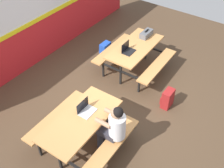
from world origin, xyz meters
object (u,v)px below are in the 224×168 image
object	(u,v)px
picnic_table_left	(81,125)
satchel_spare	(105,50)
laptop_silver	(86,110)
picnic_table_right	(135,52)
toolbox_grey	(146,34)
student_nearer	(113,126)
laptop_dark	(128,50)
backpack_dark	(167,99)

from	to	relation	value
picnic_table_left	satchel_spare	world-z (taller)	picnic_table_left
laptop_silver	picnic_table_left	bearing A→B (deg)	-168.43
picnic_table_right	toolbox_grey	xyz separation A→B (m)	(0.54, 0.01, 0.24)
picnic_table_left	student_nearer	bearing A→B (deg)	-67.50
laptop_silver	satchel_spare	distance (m)	2.79
picnic_table_right	satchel_spare	distance (m)	1.01
picnic_table_left	toolbox_grey	xyz separation A→B (m)	(3.08, 0.43, 0.24)
laptop_dark	laptop_silver	bearing A→B (deg)	-168.64
picnic_table_left	student_nearer	world-z (taller)	student_nearer
satchel_spare	picnic_table_left	bearing A→B (deg)	-152.13
picnic_table_right	satchel_spare	world-z (taller)	picnic_table_right
picnic_table_left	laptop_silver	xyz separation A→B (m)	(0.20, 0.04, 0.22)
student_nearer	toolbox_grey	size ratio (longest dim) A/B	3.02
picnic_table_right	laptop_silver	xyz separation A→B (m)	(-2.33, -0.38, 0.22)
student_nearer	picnic_table_right	bearing A→B (deg)	22.87
toolbox_grey	backpack_dark	xyz separation A→B (m)	(-1.20, -1.27, -0.60)
picnic_table_left	toolbox_grey	size ratio (longest dim) A/B	4.09
laptop_dark	backpack_dark	xyz separation A→B (m)	(-0.36, -1.29, -0.57)
picnic_table_right	backpack_dark	bearing A→B (deg)	-117.35
picnic_table_right	laptop_silver	size ratio (longest dim) A/B	5.05
picnic_table_left	toolbox_grey	bearing A→B (deg)	7.98
laptop_silver	laptop_dark	xyz separation A→B (m)	(2.04, 0.41, 0.00)
picnic_table_right	student_nearer	world-z (taller)	student_nearer
laptop_silver	toolbox_grey	size ratio (longest dim) A/B	0.81
backpack_dark	laptop_silver	bearing A→B (deg)	152.30
laptop_dark	student_nearer	bearing A→B (deg)	-153.53
laptop_dark	toolbox_grey	world-z (taller)	laptop_dark
picnic_table_left	laptop_silver	distance (m)	0.30
picnic_table_right	toolbox_grey	world-z (taller)	toolbox_grey
laptop_silver	backpack_dark	distance (m)	1.98
laptop_dark	toolbox_grey	size ratio (longest dim) A/B	0.81
laptop_silver	laptop_dark	world-z (taller)	same
satchel_spare	laptop_dark	bearing A→B (deg)	-110.54
picnic_table_left	toolbox_grey	distance (m)	3.12
laptop_silver	toolbox_grey	distance (m)	2.90
picnic_table_left	laptop_dark	world-z (taller)	laptop_dark
picnic_table_right	satchel_spare	size ratio (longest dim) A/B	3.72
student_nearer	laptop_silver	size ratio (longest dim) A/B	3.72
picnic_table_left	satchel_spare	xyz separation A→B (m)	(2.59, 1.37, -0.36)
picnic_table_left	picnic_table_right	xyz separation A→B (m)	(2.53, 0.42, 0.00)
student_nearer	laptop_dark	size ratio (longest dim) A/B	3.72
laptop_dark	backpack_dark	world-z (taller)	laptop_dark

